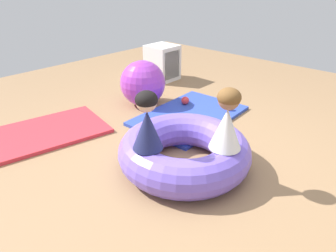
{
  "coord_description": "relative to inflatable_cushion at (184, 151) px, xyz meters",
  "views": [
    {
      "loc": [
        -1.91,
        -1.5,
        1.61
      ],
      "look_at": [
        -0.05,
        0.21,
        0.35
      ],
      "focal_mm": 33.13,
      "sensor_mm": 36.0,
      "label": 1
    }
  ],
  "objects": [
    {
      "name": "play_ball_teal",
      "position": [
        0.52,
        0.48,
        -0.08
      ],
      "size": [
        0.09,
        0.09,
        0.09
      ],
      "primitive_type": "sphere",
      "color": "teal",
      "rests_on": "gym_mat_center_rear"
    },
    {
      "name": "play_ball_red",
      "position": [
        1.08,
        0.89,
        -0.07
      ],
      "size": [
        0.1,
        0.1,
        0.1
      ],
      "primitive_type": "sphere",
      "color": "red",
      "rests_on": "gym_mat_center_rear"
    },
    {
      "name": "play_ball_pink",
      "position": [
        1.3,
        0.36,
        -0.08
      ],
      "size": [
        0.08,
        0.08,
        0.08
      ],
      "primitive_type": "sphere",
      "color": "pink",
      "rests_on": "gym_mat_center_rear"
    },
    {
      "name": "storage_cube",
      "position": [
        1.73,
        1.9,
        0.12
      ],
      "size": [
        0.44,
        0.44,
        0.56
      ],
      "color": "silver",
      "rests_on": "ground"
    },
    {
      "name": "inflatable_cushion",
      "position": [
        0.0,
        0.0,
        0.0
      ],
      "size": [
        1.19,
        1.19,
        0.33
      ],
      "primitive_type": "torus",
      "color": "#7056D1",
      "rests_on": "ground"
    },
    {
      "name": "gym_mat_center_rear",
      "position": [
        0.87,
        0.64,
        -0.14
      ],
      "size": [
        1.42,
        0.98,
        0.04
      ],
      "primitive_type": "cube",
      "rotation": [
        0.0,
        0.0,
        0.06
      ],
      "color": "#2D47B7",
      "rests_on": "ground"
    },
    {
      "name": "exercise_ball_large",
      "position": [
        0.77,
        1.36,
        0.13
      ],
      "size": [
        0.59,
        0.59,
        0.59
      ],
      "primitive_type": "sphere",
      "color": "purple",
      "rests_on": "ground"
    },
    {
      "name": "child_in_white",
      "position": [
        0.06,
        -0.38,
        0.41
      ],
      "size": [
        0.33,
        0.33,
        0.51
      ],
      "rotation": [
        0.0,
        0.0,
        1.27
      ],
      "color": "white",
      "rests_on": "inflatable_cushion"
    },
    {
      "name": "gym_mat_far_left",
      "position": [
        -0.72,
        1.57,
        -0.14
      ],
      "size": [
        1.74,
        1.13,
        0.04
      ],
      "primitive_type": "cube",
      "rotation": [
        0.0,
        0.0,
        -0.2
      ],
      "color": "red",
      "rests_on": "ground"
    },
    {
      "name": "child_in_navy",
      "position": [
        -0.37,
        0.08,
        0.4
      ],
      "size": [
        0.26,
        0.26,
        0.49
      ],
      "rotation": [
        0.0,
        0.0,
        3.18
      ],
      "color": "navy",
      "rests_on": "inflatable_cushion"
    },
    {
      "name": "play_ball_yellow",
      "position": [
        0.78,
        0.29,
        -0.08
      ],
      "size": [
        0.09,
        0.09,
        0.09
      ],
      "primitive_type": "sphere",
      "color": "yellow",
      "rests_on": "gym_mat_center_rear"
    },
    {
      "name": "ground_plane",
      "position": [
        0.05,
        -0.01,
        -0.16
      ],
      "size": [
        8.0,
        8.0,
        0.0
      ],
      "primitive_type": "plane",
      "color": "#93704C"
    }
  ]
}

